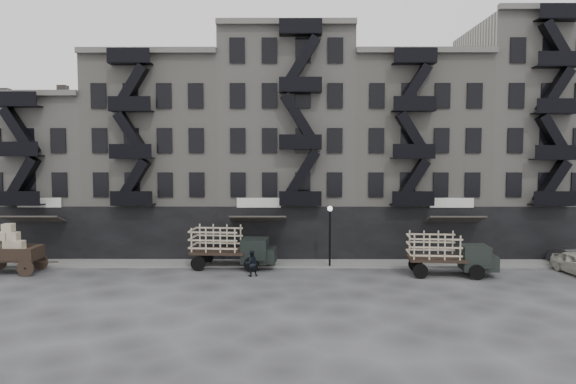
{
  "coord_description": "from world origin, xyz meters",
  "views": [
    {
      "loc": [
        0.29,
        -32.21,
        7.67
      ],
      "look_at": [
        0.13,
        4.0,
        5.14
      ],
      "focal_mm": 32.0,
      "sensor_mm": 36.0,
      "label": 1
    }
  ],
  "objects_px": {
    "stake_truck_west": "(231,244)",
    "car_far": "(570,258)",
    "stake_truck_east": "(449,251)",
    "wagon": "(9,245)",
    "pedestrian_mid": "(251,263)"
  },
  "relations": [
    {
      "from": "stake_truck_west",
      "to": "stake_truck_east",
      "type": "bearing_deg",
      "value": -3.91
    },
    {
      "from": "stake_truck_west",
      "to": "car_far",
      "type": "distance_m",
      "value": 23.32
    },
    {
      "from": "wagon",
      "to": "stake_truck_east",
      "type": "height_order",
      "value": "wagon"
    },
    {
      "from": "car_far",
      "to": "stake_truck_east",
      "type": "bearing_deg",
      "value": 15.56
    },
    {
      "from": "car_far",
      "to": "pedestrian_mid",
      "type": "distance_m",
      "value": 21.83
    },
    {
      "from": "stake_truck_west",
      "to": "pedestrian_mid",
      "type": "xyz_separation_m",
      "value": [
        1.6,
        -2.42,
        -0.82
      ]
    },
    {
      "from": "car_far",
      "to": "pedestrian_mid",
      "type": "bearing_deg",
      "value": 8.39
    },
    {
      "from": "wagon",
      "to": "pedestrian_mid",
      "type": "xyz_separation_m",
      "value": [
        15.91,
        -0.75,
        -1.04
      ]
    },
    {
      "from": "stake_truck_west",
      "to": "pedestrian_mid",
      "type": "distance_m",
      "value": 3.02
    },
    {
      "from": "car_far",
      "to": "wagon",
      "type": "bearing_deg",
      "value": 4.55
    },
    {
      "from": "stake_truck_west",
      "to": "car_far",
      "type": "height_order",
      "value": "stake_truck_west"
    },
    {
      "from": "wagon",
      "to": "pedestrian_mid",
      "type": "distance_m",
      "value": 15.96
    },
    {
      "from": "stake_truck_east",
      "to": "car_far",
      "type": "distance_m",
      "value": 9.32
    },
    {
      "from": "stake_truck_west",
      "to": "stake_truck_east",
      "type": "height_order",
      "value": "stake_truck_west"
    },
    {
      "from": "wagon",
      "to": "car_far",
      "type": "height_order",
      "value": "wagon"
    }
  ]
}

